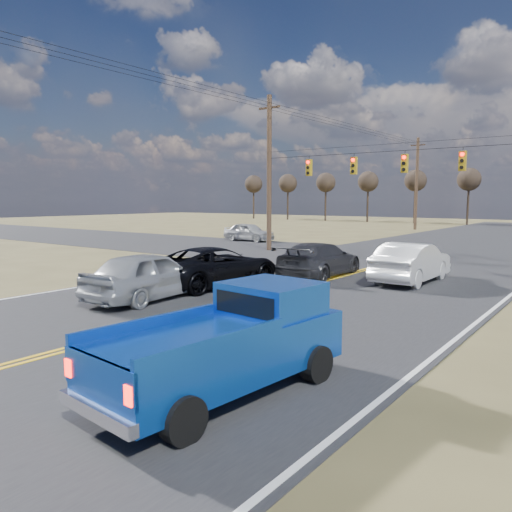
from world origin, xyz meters
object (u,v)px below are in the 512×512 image
Objects in this scene: pickup_truck at (230,343)px; dgrey_car_queue at (319,259)px; white_car_queue at (412,263)px; silver_suv at (149,275)px; black_suv at (216,266)px; cross_car_west at (249,232)px.

dgrey_car_queue is at bearing 118.48° from pickup_truck.
white_car_queue is 3.90m from dgrey_car_queue.
silver_suv is at bearing 72.45° from dgrey_car_queue.
white_car_queue is (5.88, 8.81, -0.02)m from silver_suv.
black_suv is 7.98m from white_car_queue.
white_car_queue is (-1.56, 13.46, -0.08)m from pickup_truck.
pickup_truck is at bearing -141.84° from cross_car_west.
white_car_queue is (5.88, 5.40, 0.04)m from black_suv.
dgrey_car_queue is (-5.36, 12.59, -0.14)m from pickup_truck.
dgrey_car_queue reaches higher than cross_car_west.
cross_car_west is (-11.62, 20.61, -0.09)m from silver_suv.
white_car_queue is at bearing -128.83° from silver_suv.
pickup_truck is 13.68m from dgrey_car_queue.
dgrey_car_queue is (2.08, 4.52, -0.02)m from black_suv.
silver_suv reaches higher than white_car_queue.
white_car_queue is 21.11m from cross_car_west.
pickup_truck is at bearing 110.21° from dgrey_car_queue.
black_suv is (-0.00, 3.41, -0.06)m from silver_suv.
silver_suv is at bearing 153.38° from pickup_truck.
pickup_truck is at bearing 138.79° from black_suv.
pickup_truck is 13.55m from white_car_queue.
silver_suv is at bearing -149.45° from cross_car_west.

